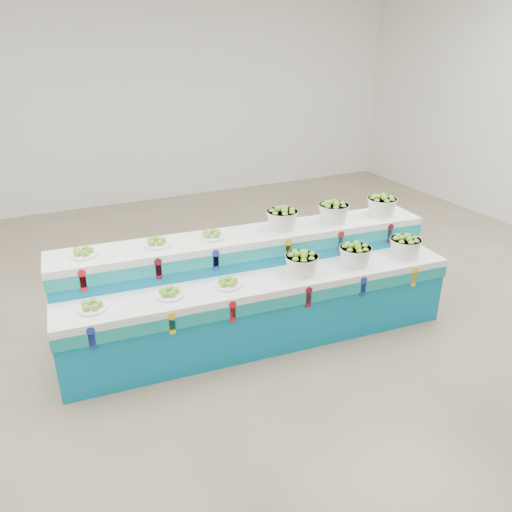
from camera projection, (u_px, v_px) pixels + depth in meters
name	position (u px, v px, depth m)	size (l,w,h in m)	color
ground	(268.00, 328.00, 5.35)	(10.00, 10.00, 0.00)	#726449
back_wall	(139.00, 88.00, 8.67)	(10.00, 10.00, 0.00)	silver
display_stand	(256.00, 289.00, 5.08)	(3.90, 1.01, 1.02)	#097FAF
plate_lower_left	(92.00, 305.00, 4.25)	(0.25, 0.25, 0.09)	white
plate_lower_mid	(169.00, 292.00, 4.47)	(0.25, 0.25, 0.09)	white
plate_lower_right	(228.00, 282.00, 4.65)	(0.25, 0.25, 0.09)	white
basket_lower_left	(302.00, 263.00, 4.87)	(0.32, 0.32, 0.23)	silver
basket_lower_mid	(355.00, 254.00, 5.06)	(0.32, 0.32, 0.23)	silver
basket_lower_right	(405.00, 246.00, 5.26)	(0.32, 0.32, 0.23)	silver
plate_upper_left	(83.00, 252.00, 4.54)	(0.25, 0.25, 0.09)	white
plate_upper_mid	(156.00, 242.00, 4.76)	(0.25, 0.25, 0.09)	white
plate_upper_right	(212.00, 234.00, 4.94)	(0.25, 0.25, 0.09)	white
basket_upper_left	(282.00, 218.00, 5.16)	(0.32, 0.32, 0.23)	silver
basket_upper_mid	(333.00, 211.00, 5.35)	(0.32, 0.32, 0.23)	silver
basket_upper_right	(382.00, 205.00, 5.55)	(0.32, 0.32, 0.23)	silver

